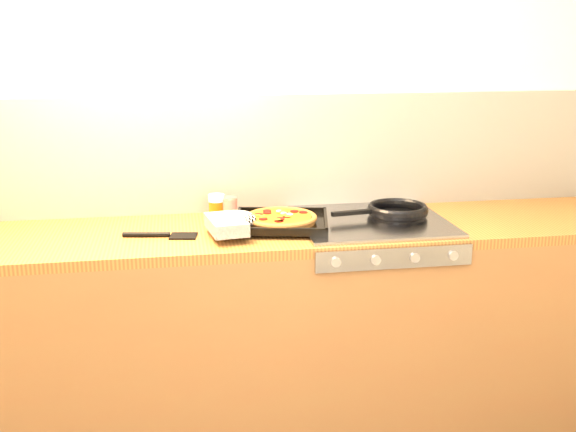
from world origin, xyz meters
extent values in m
plane|color=beige|center=(0.00, 1.40, 1.25)|extent=(3.20, 0.00, 3.20)
cube|color=silver|center=(0.00, 1.39, 1.15)|extent=(3.20, 0.02, 0.50)
cube|color=brown|center=(0.00, 1.10, 0.43)|extent=(3.20, 0.60, 0.86)
cube|color=olive|center=(0.00, 1.10, 0.88)|extent=(3.20, 0.60, 0.04)
cube|color=gray|center=(0.45, 0.80, 0.85)|extent=(0.60, 0.03, 0.08)
cylinder|color=#A5A5AA|center=(0.23, 0.78, 0.85)|extent=(0.04, 0.02, 0.04)
cylinder|color=#A5A5AA|center=(0.38, 0.78, 0.85)|extent=(0.04, 0.02, 0.04)
cylinder|color=#A5A5AA|center=(0.53, 0.78, 0.85)|extent=(0.04, 0.02, 0.04)
cylinder|color=#A5A5AA|center=(0.67, 0.78, 0.85)|extent=(0.04, 0.02, 0.04)
cube|color=gray|center=(0.45, 1.10, 0.91)|extent=(0.60, 0.56, 0.02)
cube|color=black|center=(0.07, 1.08, 0.92)|extent=(0.42, 0.39, 0.01)
cube|color=black|center=(0.10, 1.23, 0.94)|extent=(0.36, 0.08, 0.02)
cube|color=black|center=(0.04, 0.93, 0.94)|extent=(0.36, 0.08, 0.02)
cube|color=black|center=(0.25, 1.05, 0.94)|extent=(0.07, 0.32, 0.02)
cube|color=black|center=(-0.10, 1.12, 0.94)|extent=(0.07, 0.32, 0.02)
cylinder|color=#A2692F|center=(0.07, 1.08, 0.94)|extent=(0.32, 0.32, 0.02)
torus|color=#A2692F|center=(0.07, 1.08, 0.94)|extent=(0.34, 0.34, 0.02)
cylinder|color=orange|center=(0.07, 1.08, 0.95)|extent=(0.29, 0.29, 0.01)
cylinder|color=maroon|center=(0.09, 1.06, 0.95)|extent=(0.04, 0.04, 0.00)
cylinder|color=maroon|center=(0.03, 1.16, 0.95)|extent=(0.04, 0.04, 0.00)
cylinder|color=maroon|center=(0.05, 1.00, 0.95)|extent=(0.04, 0.04, 0.00)
cylinder|color=maroon|center=(-0.01, 1.11, 0.95)|extent=(0.04, 0.04, 0.00)
cylinder|color=maroon|center=(0.14, 1.14, 0.95)|extent=(0.04, 0.04, 0.00)
cylinder|color=maroon|center=(0.09, 1.12, 0.95)|extent=(0.04, 0.04, 0.00)
cylinder|color=maroon|center=(0.00, 1.04, 0.95)|extent=(0.04, 0.04, 0.00)
cylinder|color=maroon|center=(0.17, 1.12, 0.95)|extent=(0.04, 0.04, 0.00)
cylinder|color=maroon|center=(0.05, 1.01, 0.95)|extent=(0.04, 0.04, 0.00)
cylinder|color=maroon|center=(0.06, 1.04, 0.95)|extent=(0.04, 0.04, 0.00)
cylinder|color=maroon|center=(0.02, 1.13, 0.95)|extent=(0.04, 0.04, 0.00)
ellipsoid|color=orange|center=(0.00, 1.08, 0.95)|extent=(0.03, 0.02, 0.01)
ellipsoid|color=orange|center=(-0.02, 1.09, 0.95)|extent=(0.03, 0.02, 0.01)
ellipsoid|color=orange|center=(0.07, 1.13, 0.95)|extent=(0.03, 0.02, 0.01)
ellipsoid|color=orange|center=(0.08, 1.16, 0.95)|extent=(0.03, 0.02, 0.01)
ellipsoid|color=orange|center=(0.05, 1.02, 0.95)|extent=(0.03, 0.02, 0.01)
ellipsoid|color=orange|center=(0.10, 1.06, 0.95)|extent=(0.03, 0.02, 0.01)
ellipsoid|color=orange|center=(0.09, 1.08, 0.95)|extent=(0.03, 0.02, 0.01)
ellipsoid|color=orange|center=(0.00, 1.07, 0.95)|extent=(0.03, 0.02, 0.01)
ellipsoid|color=orange|center=(0.09, 1.14, 0.95)|extent=(0.03, 0.02, 0.01)
ellipsoid|color=silver|center=(0.08, 1.16, 0.95)|extent=(0.03, 0.03, 0.01)
ellipsoid|color=silver|center=(0.09, 1.12, 0.95)|extent=(0.03, 0.03, 0.01)
ellipsoid|color=silver|center=(0.11, 1.10, 0.95)|extent=(0.03, 0.03, 0.01)
cube|color=black|center=(-0.15, 0.99, 0.95)|extent=(0.16, 0.24, 0.05)
ellipsoid|color=black|center=(-0.10, 1.08, 0.95)|extent=(0.15, 0.15, 0.05)
cylinder|color=black|center=(-0.08, 1.01, 0.95)|extent=(0.09, 0.10, 0.05)
cylinder|color=black|center=(0.57, 1.12, 0.92)|extent=(0.26, 0.26, 0.01)
torus|color=black|center=(0.57, 1.12, 0.94)|extent=(0.28, 0.28, 0.03)
cube|color=black|center=(0.37, 1.10, 0.95)|extent=(0.18, 0.05, 0.02)
cylinder|color=#9A190C|center=(-0.12, 1.24, 0.95)|extent=(0.09, 0.09, 0.09)
cylinder|color=#B2B2B7|center=(-0.12, 1.24, 1.00)|extent=(0.09, 0.09, 0.01)
cylinder|color=#B2B2B7|center=(-0.12, 1.24, 0.90)|extent=(0.09, 0.09, 0.01)
cylinder|color=#E5520D|center=(-0.17, 1.24, 0.94)|extent=(0.08, 0.08, 0.08)
cylinder|color=silver|center=(-0.17, 1.24, 1.00)|extent=(0.08, 0.08, 0.03)
cylinder|color=tan|center=(0.00, 1.33, 0.91)|extent=(0.26, 0.04, 0.02)
ellipsoid|color=tan|center=(0.14, 1.32, 0.91)|extent=(0.06, 0.05, 0.02)
cube|color=black|center=(-0.31, 1.03, 0.90)|extent=(0.11, 0.10, 0.01)
cylinder|color=black|center=(-0.45, 1.05, 0.91)|extent=(0.18, 0.05, 0.02)
camera|label=1|loc=(-0.34, -1.46, 1.65)|focal=42.00mm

